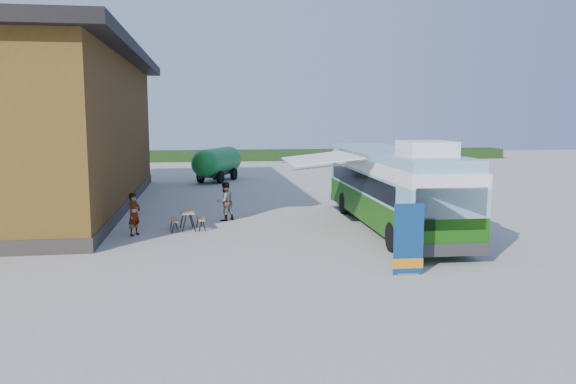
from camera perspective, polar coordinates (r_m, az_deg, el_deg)
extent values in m
plane|color=#BCB7AD|center=(18.84, 0.61, -5.56)|extent=(100.00, 100.00, 0.00)
cube|color=brown|center=(29.13, -23.71, 5.42)|extent=(8.00, 20.00, 7.00)
cube|color=black|center=(29.27, -24.11, 12.77)|extent=(9.60, 21.20, 0.50)
cube|color=#332D28|center=(29.40, -23.37, -0.92)|extent=(8.10, 20.10, 0.50)
cube|color=#264419|center=(57.29, 2.51, 3.81)|extent=(40.00, 3.00, 1.00)
cube|color=#1D6010|center=(22.18, 10.37, -1.41)|extent=(2.70, 11.53, 1.05)
cube|color=#7FAEC6|center=(22.06, 10.43, 1.04)|extent=(2.70, 11.53, 0.86)
cube|color=black|center=(22.19, 7.14, 1.15)|extent=(0.30, 9.56, 0.67)
cube|color=black|center=(22.88, 12.91, 1.21)|extent=(0.30, 9.56, 0.67)
cube|color=white|center=(21.99, 10.47, 2.71)|extent=(2.70, 11.53, 0.43)
cube|color=#7FAEC6|center=(21.96, 10.50, 3.77)|extent=(2.55, 11.34, 0.38)
cube|color=white|center=(18.51, 13.89, 4.31)|extent=(1.58, 1.76, 0.48)
cube|color=black|center=(16.77, 16.22, -1.68)|extent=(2.15, 0.12, 1.24)
cube|color=#2D2D2D|center=(17.04, 16.01, -5.62)|extent=(2.44, 0.27, 0.38)
cube|color=#2D2D2D|center=(27.63, 6.88, -0.38)|extent=(2.44, 0.27, 0.38)
cylinder|color=black|center=(18.35, 10.67, -4.52)|extent=(0.31, 0.96, 0.96)
cylinder|color=black|center=(19.10, 16.85, -4.24)|extent=(0.31, 0.96, 0.96)
cylinder|color=black|center=(25.16, 5.75, -1.14)|extent=(0.31, 0.96, 0.96)
cylinder|color=black|center=(25.72, 10.43, -1.04)|extent=(0.31, 0.96, 0.96)
cube|color=white|center=(21.40, 3.30, 2.92)|extent=(2.64, 4.13, 0.32)
cube|color=#A5A8AD|center=(21.65, 6.62, 3.42)|extent=(0.27, 4.37, 0.15)
cylinder|color=#A5A8AD|center=(19.72, 4.19, 2.21)|extent=(2.63, 0.12, 0.33)
cylinder|color=#A5A8AD|center=(23.11, 2.53, 3.02)|extent=(2.63, 0.12, 0.33)
cube|color=navy|center=(15.67, 12.15, -4.73)|extent=(0.84, 0.05, 1.98)
cube|color=orange|center=(15.82, 12.08, -7.11)|extent=(0.86, 0.06, 0.28)
cube|color=#A5A8AD|center=(15.90, 12.05, -8.11)|extent=(0.60, 0.20, 0.06)
cylinder|color=#A5A8AD|center=(15.69, 12.12, -4.72)|extent=(0.02, 0.02, 1.98)
cube|color=tan|center=(21.80, -10.20, -2.03)|extent=(0.59, 1.15, 0.04)
cube|color=tan|center=(21.81, -11.50, -2.79)|extent=(0.37, 1.12, 0.03)
cube|color=tan|center=(21.90, -8.87, -2.68)|extent=(0.37, 1.12, 0.03)
cube|color=black|center=(21.40, -10.49, -3.16)|extent=(0.05, 0.05, 0.68)
cube|color=black|center=(21.43, -9.62, -3.13)|extent=(0.05, 0.05, 0.68)
cube|color=black|center=(22.29, -10.71, -2.74)|extent=(0.05, 0.05, 0.68)
cube|color=black|center=(22.32, -9.87, -2.70)|extent=(0.05, 0.05, 0.68)
imported|color=#999999|center=(21.19, -15.36, -2.20)|extent=(0.63, 0.68, 1.56)
imported|color=#999999|center=(23.50, -6.42, -0.96)|extent=(0.99, 0.95, 1.61)
cylinder|color=#167C2A|center=(38.06, -7.18, 3.11)|extent=(3.28, 4.37, 1.79)
sphere|color=#167C2A|center=(36.25, -8.41, 2.87)|extent=(1.79, 1.79, 1.79)
sphere|color=#167C2A|center=(39.90, -6.05, 3.34)|extent=(1.79, 1.79, 1.79)
cube|color=black|center=(38.13, -7.16, 1.92)|extent=(2.82, 4.30, 0.20)
cube|color=black|center=(35.79, -8.78, 1.44)|extent=(0.60, 1.14, 0.10)
cylinder|color=black|center=(37.35, -8.85, 1.54)|extent=(0.56, 0.83, 0.80)
cylinder|color=black|center=(36.79, -6.88, 1.48)|extent=(0.56, 0.83, 0.80)
cylinder|color=black|center=(39.52, -7.41, 1.90)|extent=(0.56, 0.83, 0.80)
cylinder|color=black|center=(38.99, -5.52, 1.85)|extent=(0.56, 0.83, 0.80)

